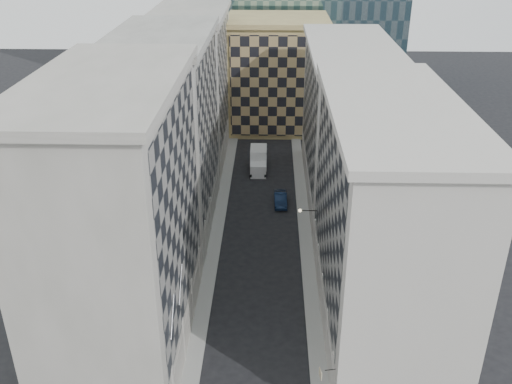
# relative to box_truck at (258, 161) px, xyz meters

# --- Properties ---
(sidewalk_west) EXTENTS (1.50, 100.00, 0.15)m
(sidewalk_west) POSITION_rel_box_truck_xyz_m (-4.52, -18.33, -1.33)
(sidewalk_west) COLOR #979791
(sidewalk_west) RESTS_ON ground
(sidewalk_east) EXTENTS (1.50, 100.00, 0.15)m
(sidewalk_east) POSITION_rel_box_truck_xyz_m (5.98, -18.33, -1.33)
(sidewalk_east) COLOR #979791
(sidewalk_east) RESTS_ON ground
(bldg_left_a) EXTENTS (10.80, 22.80, 23.70)m
(bldg_left_a) POSITION_rel_box_truck_xyz_m (-10.15, -37.33, 10.42)
(bldg_left_a) COLOR gray
(bldg_left_a) RESTS_ON ground
(bldg_left_b) EXTENTS (10.80, 22.80, 22.70)m
(bldg_left_b) POSITION_rel_box_truck_xyz_m (-10.15, -15.33, 9.92)
(bldg_left_b) COLOR gray
(bldg_left_b) RESTS_ON ground
(bldg_left_c) EXTENTS (10.80, 22.80, 21.70)m
(bldg_left_c) POSITION_rel_box_truck_xyz_m (-10.15, 6.67, 9.42)
(bldg_left_c) COLOR gray
(bldg_left_c) RESTS_ON ground
(bldg_right_a) EXTENTS (10.80, 26.80, 20.70)m
(bldg_right_a) POSITION_rel_box_truck_xyz_m (11.61, -33.33, 8.92)
(bldg_right_a) COLOR beige
(bldg_right_a) RESTS_ON ground
(bldg_right_b) EXTENTS (10.80, 28.80, 19.70)m
(bldg_right_b) POSITION_rel_box_truck_xyz_m (11.62, -6.33, 8.44)
(bldg_right_b) COLOR beige
(bldg_right_b) RESTS_ON ground
(tan_block) EXTENTS (16.80, 14.80, 18.80)m
(tan_block) POSITION_rel_box_truck_xyz_m (2.73, 19.56, 8.03)
(tan_block) COLOR #A38A56
(tan_block) RESTS_ON ground
(flagpoles_left) EXTENTS (0.10, 6.33, 2.33)m
(flagpoles_left) POSITION_rel_box_truck_xyz_m (-5.17, -42.33, 6.60)
(flagpoles_left) COLOR gray
(flagpoles_left) RESTS_ON ground
(bracket_lamp) EXTENTS (1.98, 0.36, 0.36)m
(bracket_lamp) POSITION_rel_box_truck_xyz_m (5.11, -24.33, 4.80)
(bracket_lamp) COLOR black
(bracket_lamp) RESTS_ON ground
(box_truck) EXTENTS (2.44, 5.90, 3.22)m
(box_truck) POSITION_rel_box_truck_xyz_m (0.00, 0.00, 0.00)
(box_truck) COLOR silver
(box_truck) RESTS_ON ground
(dark_car) EXTENTS (1.73, 4.66, 1.52)m
(dark_car) POSITION_rel_box_truck_xyz_m (3.13, -10.97, -0.64)
(dark_car) COLOR #0E1B34
(dark_car) RESTS_ON ground
(shop_sign) EXTENTS (1.20, 0.71, 0.79)m
(shop_sign) POSITION_rel_box_truck_xyz_m (5.69, -45.33, 2.43)
(shop_sign) COLOR black
(shop_sign) RESTS_ON ground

